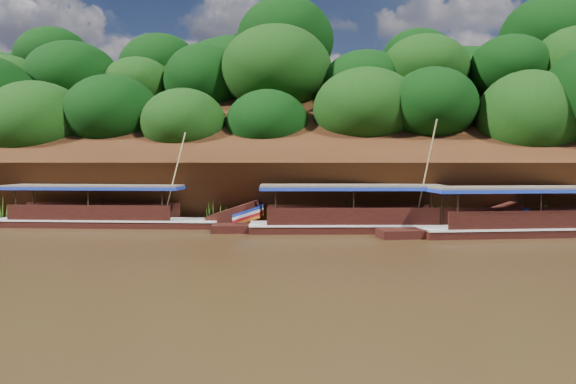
# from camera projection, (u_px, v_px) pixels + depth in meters

# --- Properties ---
(ground) EXTENTS (160.00, 160.00, 0.00)m
(ground) POSITION_uv_depth(u_px,v_px,m) (326.00, 252.00, 23.58)
(ground) COLOR black
(ground) RESTS_ON ground
(riverbank) EXTENTS (120.00, 30.06, 19.40)m
(riverbank) POSITION_uv_depth(u_px,v_px,m) (342.00, 185.00, 45.99)
(riverbank) COLOR black
(riverbank) RESTS_ON ground
(boat_0) EXTENTS (15.60, 5.61, 7.08)m
(boat_0) POSITION_uv_depth(u_px,v_px,m) (559.00, 224.00, 28.93)
(boat_0) COLOR black
(boat_0) RESTS_ON ground
(boat_1) EXTENTS (14.91, 4.14, 6.44)m
(boat_1) POSITION_uv_depth(u_px,v_px,m) (379.00, 221.00, 30.32)
(boat_1) COLOR black
(boat_1) RESTS_ON ground
(boat_2) EXTENTS (15.62, 3.07, 5.93)m
(boat_2) POSITION_uv_depth(u_px,v_px,m) (122.00, 217.00, 32.69)
(boat_2) COLOR black
(boat_2) RESTS_ON ground
(reeds) EXTENTS (50.85, 2.54, 2.06)m
(reeds) POSITION_uv_depth(u_px,v_px,m) (285.00, 211.00, 33.24)
(reeds) COLOR #3C731C
(reeds) RESTS_ON ground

